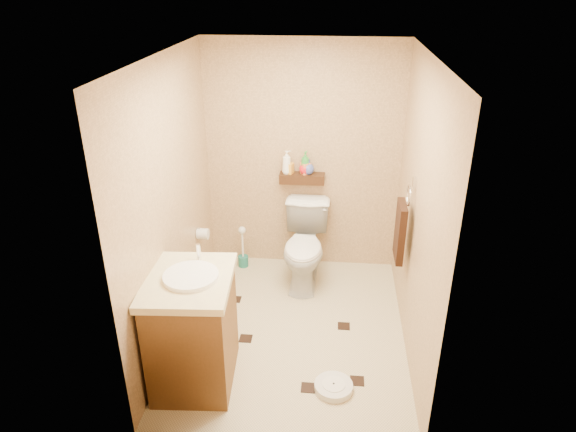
# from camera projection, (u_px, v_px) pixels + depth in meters

# --- Properties ---
(ground) EXTENTS (2.50, 2.50, 0.00)m
(ground) POSITION_uv_depth(u_px,v_px,m) (292.00, 330.00, 4.65)
(ground) COLOR beige
(ground) RESTS_ON ground
(wall_back) EXTENTS (2.00, 0.04, 2.40)m
(wall_back) POSITION_uv_depth(u_px,v_px,m) (303.00, 159.00, 5.25)
(wall_back) COLOR tan
(wall_back) RESTS_ON ground
(wall_front) EXTENTS (2.00, 0.04, 2.40)m
(wall_front) POSITION_uv_depth(u_px,v_px,m) (273.00, 299.00, 3.01)
(wall_front) COLOR tan
(wall_front) RESTS_ON ground
(wall_left) EXTENTS (0.04, 2.50, 2.40)m
(wall_left) POSITION_uv_depth(u_px,v_px,m) (171.00, 205.00, 4.22)
(wall_left) COLOR tan
(wall_left) RESTS_ON ground
(wall_right) EXTENTS (0.04, 2.50, 2.40)m
(wall_right) POSITION_uv_depth(u_px,v_px,m) (418.00, 215.00, 4.05)
(wall_right) COLOR tan
(wall_right) RESTS_ON ground
(ceiling) EXTENTS (2.00, 2.50, 0.02)m
(ceiling) POSITION_uv_depth(u_px,v_px,m) (293.00, 56.00, 3.61)
(ceiling) COLOR silver
(ceiling) RESTS_ON wall_back
(wall_shelf) EXTENTS (0.46, 0.14, 0.10)m
(wall_shelf) POSITION_uv_depth(u_px,v_px,m) (302.00, 178.00, 5.26)
(wall_shelf) COLOR #3E1F11
(wall_shelf) RESTS_ON wall_back
(floor_accents) EXTENTS (1.28, 1.43, 0.01)m
(floor_accents) POSITION_uv_depth(u_px,v_px,m) (296.00, 334.00, 4.60)
(floor_accents) COLOR black
(floor_accents) RESTS_ON ground
(toilet) EXTENTS (0.47, 0.81, 0.82)m
(toilet) POSITION_uv_depth(u_px,v_px,m) (305.00, 247.00, 5.21)
(toilet) COLOR white
(toilet) RESTS_ON ground
(vanity) EXTENTS (0.68, 0.80, 1.07)m
(vanity) POSITION_uv_depth(u_px,v_px,m) (193.00, 328.00, 3.91)
(vanity) COLOR brown
(vanity) RESTS_ON ground
(bathroom_scale) EXTENTS (0.34, 0.34, 0.06)m
(bathroom_scale) POSITION_uv_depth(u_px,v_px,m) (334.00, 387.00, 3.97)
(bathroom_scale) COLOR silver
(bathroom_scale) RESTS_ON ground
(toilet_brush) EXTENTS (0.11, 0.11, 0.48)m
(toilet_brush) POSITION_uv_depth(u_px,v_px,m) (243.00, 252.00, 5.59)
(toilet_brush) COLOR #1B6C62
(toilet_brush) RESTS_ON ground
(towel_ring) EXTENTS (0.12, 0.30, 0.76)m
(towel_ring) POSITION_uv_depth(u_px,v_px,m) (401.00, 229.00, 4.39)
(towel_ring) COLOR silver
(towel_ring) RESTS_ON wall_right
(toilet_paper) EXTENTS (0.12, 0.11, 0.12)m
(toilet_paper) POSITION_uv_depth(u_px,v_px,m) (203.00, 234.00, 5.05)
(toilet_paper) COLOR silver
(toilet_paper) RESTS_ON wall_left
(bottle_a) EXTENTS (0.11, 0.11, 0.24)m
(bottle_a) POSITION_uv_depth(u_px,v_px,m) (287.00, 162.00, 5.20)
(bottle_a) COLOR white
(bottle_a) RESTS_ON wall_shelf
(bottle_b) EXTENTS (0.10, 0.09, 0.16)m
(bottle_b) POSITION_uv_depth(u_px,v_px,m) (289.00, 166.00, 5.21)
(bottle_b) COLOR gold
(bottle_b) RESTS_ON wall_shelf
(bottle_c) EXTENTS (0.17, 0.17, 0.16)m
(bottle_c) POSITION_uv_depth(u_px,v_px,m) (305.00, 167.00, 5.20)
(bottle_c) COLOR red
(bottle_c) RESTS_ON wall_shelf
(bottle_d) EXTENTS (0.12, 0.12, 0.24)m
(bottle_d) POSITION_uv_depth(u_px,v_px,m) (305.00, 163.00, 5.18)
(bottle_d) COLOR green
(bottle_d) RESTS_ON wall_shelf
(bottle_e) EXTENTS (0.11, 0.11, 0.18)m
(bottle_e) POSITION_uv_depth(u_px,v_px,m) (305.00, 166.00, 5.20)
(bottle_e) COLOR #FF8B54
(bottle_e) RESTS_ON wall_shelf
(bottle_f) EXTENTS (0.17, 0.17, 0.16)m
(bottle_f) POSITION_uv_depth(u_px,v_px,m) (308.00, 167.00, 5.20)
(bottle_f) COLOR #4253A5
(bottle_f) RESTS_ON wall_shelf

